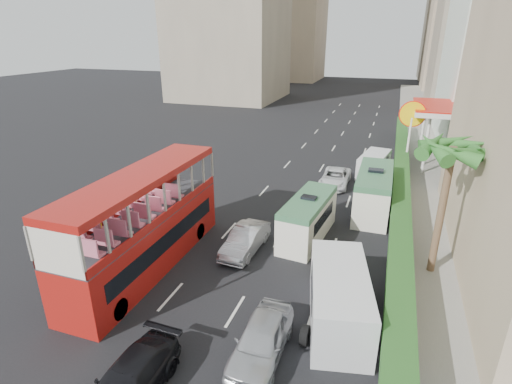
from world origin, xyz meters
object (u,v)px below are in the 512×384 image
at_px(minibus_far, 373,192).
at_px(panel_van_near, 339,298).
at_px(van_asset, 335,185).
at_px(car_silver_lane_b, 261,355).
at_px(minibus_near, 308,218).
at_px(double_decker_bus, 145,222).
at_px(panel_van_far, 374,165).
at_px(palm_tree, 441,212).
at_px(car_silver_lane_a, 246,251).
at_px(shell_station, 449,137).

bearing_deg(minibus_far, panel_van_near, -92.96).
relative_size(van_asset, panel_van_near, 0.80).
bearing_deg(minibus_far, van_asset, 126.21).
relative_size(car_silver_lane_b, minibus_near, 0.76).
bearing_deg(panel_van_near, double_decker_bus, 161.74).
xyz_separation_m(double_decker_bus, panel_van_far, (10.06, 18.57, -1.61)).
xyz_separation_m(minibus_near, panel_van_far, (2.95, 12.88, -0.33)).
relative_size(minibus_near, panel_van_far, 1.22).
relative_size(van_asset, palm_tree, 0.71).
height_order(car_silver_lane_a, panel_van_far, panel_van_far).
relative_size(minibus_far, panel_van_far, 1.40).
relative_size(double_decker_bus, palm_tree, 1.72).
bearing_deg(car_silver_lane_a, minibus_near, 46.09).
xyz_separation_m(car_silver_lane_a, minibus_near, (2.89, 2.67, 1.25)).
bearing_deg(double_decker_bus, shell_station, 55.18).
xyz_separation_m(car_silver_lane_a, palm_tree, (9.57, 0.98, 3.38)).
height_order(van_asset, palm_tree, palm_tree).
relative_size(double_decker_bus, minibus_near, 1.96).
bearing_deg(palm_tree, minibus_near, 165.83).
relative_size(car_silver_lane_a, minibus_near, 0.75).
height_order(minibus_far, panel_van_far, minibus_far).
relative_size(car_silver_lane_a, panel_van_near, 0.74).
bearing_deg(double_decker_bus, car_silver_lane_a, 35.56).
bearing_deg(minibus_near, minibus_far, 62.84).
bearing_deg(minibus_near, van_asset, 94.76).
height_order(panel_van_near, palm_tree, palm_tree).
bearing_deg(shell_station, van_asset, -137.23).
bearing_deg(minibus_near, car_silver_lane_b, -81.62).
distance_m(car_silver_lane_b, minibus_near, 9.81).
bearing_deg(van_asset, panel_van_far, 53.08).
bearing_deg(panel_van_far, car_silver_lane_b, -86.46).
xyz_separation_m(double_decker_bus, minibus_near, (7.11, 5.69, -1.28)).
relative_size(minibus_near, shell_station, 0.70).
height_order(car_silver_lane_b, panel_van_far, panel_van_far).
bearing_deg(car_silver_lane_b, panel_van_near, 50.18).
bearing_deg(panel_van_far, minibus_far, -76.91).
xyz_separation_m(panel_van_near, shell_station, (6.12, 24.13, 1.62)).
relative_size(minibus_near, minibus_far, 0.87).
xyz_separation_m(palm_tree, shell_station, (2.20, 19.00, -0.63)).
height_order(double_decker_bus, van_asset, double_decker_bus).
height_order(car_silver_lane_a, palm_tree, palm_tree).
xyz_separation_m(panel_van_near, palm_tree, (3.92, 5.13, 2.25)).
relative_size(van_asset, panel_van_far, 0.99).
bearing_deg(panel_van_far, shell_station, 46.80).
relative_size(palm_tree, shell_station, 0.80).
relative_size(van_asset, minibus_far, 0.71).
bearing_deg(car_silver_lane_a, minibus_far, 54.52).
bearing_deg(panel_van_far, minibus_near, -92.81).
xyz_separation_m(car_silver_lane_a, car_silver_lane_b, (3.25, -7.06, 0.00)).
distance_m(car_silver_lane_b, van_asset, 19.04).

